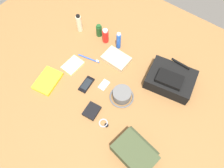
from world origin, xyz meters
TOP-DOWN VIEW (x-y plane):
  - ground_plane at (0.00, 0.00)m, footprint 2.64×2.02m
  - backpack at (0.31, 0.27)m, footprint 0.36×0.30m
  - toiletry_pouch at (0.40, -0.30)m, footprint 0.28×0.24m
  - bucket_hat at (0.10, -0.03)m, footprint 0.17×0.17m
  - lotion_bottle at (-0.54, 0.28)m, footprint 0.04×0.04m
  - shampoo_bottle at (-0.38, 0.33)m, footprint 0.05×0.05m
  - sunscreen_spray at (-0.30, 0.31)m, footprint 0.05×0.05m
  - deodorant_spray at (-0.18, 0.32)m, footprint 0.03×0.03m
  - paperback_novel at (-0.40, -0.25)m, footprint 0.18×0.23m
  - cell_phone at (-0.16, -0.10)m, footprint 0.08×0.14m
  - media_player at (-0.05, -0.03)m, footprint 0.06×0.09m
  - wristwatch at (0.12, -0.26)m, footprint 0.07×0.06m
  - toothbrush at (-0.28, 0.09)m, footprint 0.18×0.05m
  - wallet at (0.01, -0.24)m, footprint 0.10×0.12m
  - notepad at (-0.35, -0.03)m, footprint 0.12×0.15m
  - folded_towel at (-0.11, 0.21)m, footprint 0.20×0.14m

SIDE VIEW (x-z plane):
  - ground_plane at x=0.00m, z-range -0.02..0.00m
  - media_player at x=-0.05m, z-range 0.00..0.01m
  - wristwatch at x=0.12m, z-range 0.00..0.01m
  - cell_phone at x=-0.16m, z-range 0.00..0.01m
  - toothbrush at x=-0.28m, z-range 0.00..0.02m
  - notepad at x=-0.35m, z-range 0.00..0.02m
  - wallet at x=0.01m, z-range 0.00..0.02m
  - paperback_novel at x=-0.40m, z-range 0.00..0.03m
  - folded_towel at x=-0.11m, z-range 0.00..0.04m
  - bucket_hat at x=0.10m, z-range 0.00..0.07m
  - toiletry_pouch at x=0.40m, z-range 0.00..0.09m
  - shampoo_bottle at x=-0.38m, z-range 0.00..0.11m
  - backpack at x=0.31m, z-range -0.01..0.12m
  - sunscreen_spray at x=-0.30m, z-range 0.00..0.12m
  - deodorant_spray at x=-0.18m, z-range 0.00..0.16m
  - lotion_bottle at x=-0.54m, z-range 0.00..0.16m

